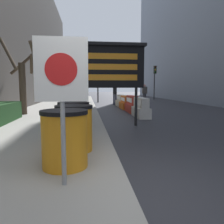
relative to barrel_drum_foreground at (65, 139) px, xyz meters
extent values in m
plane|color=#2D2D33|center=(0.91, -0.87, -0.61)|extent=(120.00, 120.00, 0.00)
cube|color=#4C4742|center=(-3.63, 8.93, 5.26)|extent=(0.40, 50.40, 11.74)
cylinder|color=#4C3D2D|center=(-2.59, 7.10, 0.72)|extent=(0.30, 0.30, 2.36)
cylinder|color=#4C3D2D|center=(-1.94, 7.03, 2.08)|extent=(0.25, 1.38, 1.40)
cylinder|color=#4C3D2D|center=(-2.69, 7.62, 1.91)|extent=(1.15, 0.37, 1.09)
cylinder|color=#4C3D2D|center=(-1.96, 7.18, 2.15)|extent=(0.26, 1.35, 1.31)
cylinder|color=#4C3D2D|center=(-3.01, 6.62, 2.27)|extent=(1.03, 1.01, 1.52)
cylinder|color=#4C3D2D|center=(-2.18, 7.25, 1.86)|extent=(0.38, 0.91, 0.87)
cylinder|color=orange|center=(0.00, 0.00, -0.03)|extent=(0.71, 0.71, 0.85)
cylinder|color=black|center=(0.00, 0.00, 0.42)|extent=(0.74, 0.74, 0.06)
cylinder|color=orange|center=(0.10, 0.89, -0.03)|extent=(0.71, 0.71, 0.85)
cylinder|color=black|center=(0.10, 0.89, 0.42)|extent=(0.74, 0.74, 0.06)
cylinder|color=orange|center=(0.04, 1.78, -0.03)|extent=(0.71, 0.71, 0.85)
cylinder|color=black|center=(0.04, 1.78, 0.42)|extent=(0.74, 0.74, 0.06)
cylinder|color=gray|center=(0.05, -0.65, 0.28)|extent=(0.06, 0.06, 1.48)
cube|color=white|center=(0.05, -0.67, 1.02)|extent=(0.65, 0.04, 0.78)
cylinder|color=red|center=(0.05, -0.70, 1.02)|extent=(0.39, 0.01, 0.39)
cylinder|color=black|center=(0.13, 4.35, 0.09)|extent=(0.10, 0.10, 1.38)
cylinder|color=black|center=(2.13, 4.35, 0.09)|extent=(0.10, 0.10, 1.38)
cube|color=black|center=(1.13, 4.35, 1.50)|extent=(2.50, 0.24, 1.45)
cube|color=black|center=(1.13, 4.28, 2.28)|extent=(2.62, 0.34, 0.10)
cube|color=orange|center=(1.13, 4.22, 1.86)|extent=(2.00, 0.02, 0.20)
cube|color=orange|center=(1.13, 4.22, 1.50)|extent=(2.00, 0.02, 0.20)
cube|color=orange|center=(1.13, 4.22, 1.14)|extent=(2.00, 0.02, 0.20)
cube|color=silver|center=(2.86, 6.52, -0.38)|extent=(0.56, 1.67, 0.46)
cube|color=silver|center=(2.86, 6.52, 0.08)|extent=(0.34, 1.67, 0.46)
cube|color=white|center=(2.68, 6.52, 0.08)|extent=(0.02, 1.33, 0.23)
cube|color=red|center=(2.86, 8.57, -0.37)|extent=(0.52, 1.80, 0.46)
cube|color=red|center=(2.86, 8.57, 0.09)|extent=(0.31, 1.80, 0.46)
cube|color=white|center=(2.70, 8.57, 0.09)|extent=(0.02, 1.44, 0.23)
cube|color=orange|center=(2.86, 10.51, -0.39)|extent=(0.64, 1.75, 0.42)
cube|color=orange|center=(2.86, 10.51, 0.03)|extent=(0.38, 1.75, 0.42)
cube|color=white|center=(2.66, 10.51, 0.03)|extent=(0.02, 1.40, 0.21)
cube|color=beige|center=(2.86, 12.43, -0.40)|extent=(0.63, 1.80, 0.42)
cube|color=beige|center=(2.86, 12.43, 0.02)|extent=(0.38, 1.80, 0.42)
cube|color=white|center=(2.66, 12.43, 0.02)|extent=(0.02, 1.44, 0.21)
cube|color=black|center=(4.19, 13.84, -0.59)|extent=(0.34, 0.34, 0.04)
cone|color=orange|center=(4.19, 13.84, -0.28)|extent=(0.27, 0.27, 0.57)
cylinder|color=white|center=(4.19, 13.84, -0.25)|extent=(0.16, 0.16, 0.08)
cylinder|color=#2D2D30|center=(1.37, 16.78, 1.27)|extent=(0.12, 0.12, 3.76)
cube|color=#23281E|center=(1.37, 16.62, 2.73)|extent=(0.28, 0.28, 0.84)
sphere|color=#360605|center=(1.37, 16.47, 3.01)|extent=(0.15, 0.15, 0.15)
sphere|color=gold|center=(1.37, 16.47, 2.73)|extent=(0.15, 0.15, 0.15)
sphere|color=black|center=(1.37, 16.47, 2.45)|extent=(0.15, 0.15, 0.15)
cylinder|color=#2D2D30|center=(7.87, 20.45, 1.26)|extent=(0.12, 0.12, 3.72)
cube|color=#23281E|center=(7.87, 20.29, 2.70)|extent=(0.28, 0.28, 0.84)
sphere|color=#360605|center=(7.87, 20.14, 2.98)|extent=(0.15, 0.15, 0.15)
sphere|color=gold|center=(7.87, 20.14, 2.70)|extent=(0.15, 0.15, 0.15)
sphere|color=black|center=(7.87, 20.14, 2.42)|extent=(0.15, 0.15, 0.15)
cylinder|color=#333338|center=(5.60, 16.35, -0.20)|extent=(0.13, 0.13, 0.80)
cylinder|color=#333338|center=(5.75, 16.35, -0.20)|extent=(0.13, 0.13, 0.80)
cube|color=#47423D|center=(5.67, 16.35, 0.51)|extent=(0.44, 0.27, 0.63)
sphere|color=#A76C5D|center=(5.67, 16.35, 0.94)|extent=(0.22, 0.22, 0.22)
cylinder|color=#23283D|center=(2.51, 13.93, -0.19)|extent=(0.14, 0.14, 0.83)
cylinder|color=#23283D|center=(2.66, 13.93, -0.19)|extent=(0.14, 0.14, 0.83)
cube|color=black|center=(2.59, 13.93, 0.56)|extent=(0.35, 0.50, 0.66)
sphere|color=#A96A57|center=(2.59, 13.93, 1.00)|extent=(0.23, 0.23, 0.23)
camera|label=1|loc=(0.36, -3.43, 0.81)|focal=35.00mm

